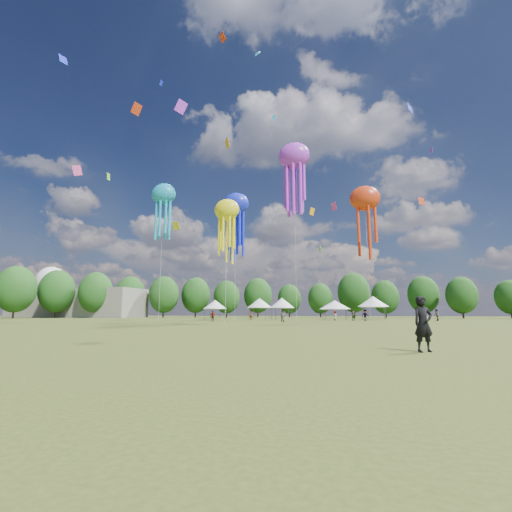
# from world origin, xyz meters

# --- Properties ---
(ground) EXTENTS (300.00, 300.00, 0.00)m
(ground) POSITION_xyz_m (0.00, 0.00, 0.00)
(ground) COLOR #384416
(ground) RESTS_ON ground
(observer_main) EXTENTS (0.75, 0.65, 1.75)m
(observer_main) POSITION_xyz_m (9.43, -1.27, 0.87)
(observer_main) COLOR black
(observer_main) RESTS_ON ground
(spectator_near) EXTENTS (0.99, 0.91, 1.65)m
(spectator_near) POSITION_xyz_m (-3.28, 35.99, 0.82)
(spectator_near) COLOR gray
(spectator_near) RESTS_ON ground
(spectators_far) EXTENTS (33.98, 15.64, 1.84)m
(spectators_far) POSITION_xyz_m (6.55, 46.05, 0.87)
(spectators_far) COLOR gray
(spectators_far) RESTS_ON ground
(festival_tents) EXTENTS (35.35, 11.24, 4.38)m
(festival_tents) POSITION_xyz_m (-3.96, 55.61, 3.12)
(festival_tents) COLOR #47474C
(festival_tents) RESTS_ON ground
(show_kites) EXTENTS (34.89, 17.70, 24.75)m
(show_kites) POSITION_xyz_m (-6.31, 33.44, 16.98)
(show_kites) COLOR #1925E4
(show_kites) RESTS_ON ground
(small_kites) EXTENTS (72.20, 55.08, 43.19)m
(small_kites) POSITION_xyz_m (1.67, 40.55, 28.80)
(small_kites) COLOR #1925E4
(small_kites) RESTS_ON ground
(treeline) EXTENTS (201.57, 95.24, 13.43)m
(treeline) POSITION_xyz_m (-3.87, 62.51, 6.54)
(treeline) COLOR #38281C
(treeline) RESTS_ON ground
(hangar) EXTENTS (40.00, 12.00, 8.00)m
(hangar) POSITION_xyz_m (-72.00, 72.00, 4.00)
(hangar) COLOR gray
(hangar) RESTS_ON ground
(radome) EXTENTS (9.00, 9.00, 16.00)m
(radome) POSITION_xyz_m (-88.00, 78.00, 9.99)
(radome) COLOR white
(radome) RESTS_ON ground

